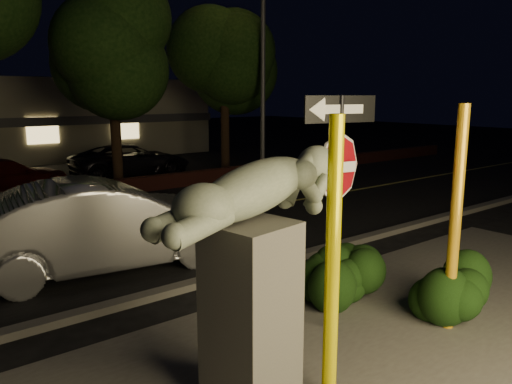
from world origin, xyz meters
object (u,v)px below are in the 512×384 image
streetlight (258,35)px  silver_sedan (105,226)px  parked_car_darkred (1,178)px  parked_car_dark (131,160)px  signpost (339,168)px  yellow_pole_left (332,266)px  sculpture (254,255)px  yellow_pole_right (455,220)px

streetlight → silver_sedan: (-8.68, -6.41, -4.54)m
silver_sedan → parked_car_darkred: bearing=8.7°
parked_car_dark → silver_sedan: bearing=156.4°
signpost → yellow_pole_left: bearing=-128.0°
silver_sedan → parked_car_darkred: 8.37m
signpost → parked_car_darkred: size_ratio=0.74×
signpost → parked_car_dark: bearing=87.4°
streetlight → parked_car_darkred: 10.13m
yellow_pole_left → sculpture: bearing=141.6°
signpost → streetlight: (7.18, 10.75, 3.10)m
silver_sedan → streetlight: bearing=-45.2°
parked_car_darkred → parked_car_dark: size_ratio=0.94×
yellow_pole_right → streetlight: size_ratio=0.34×
parked_car_dark → signpost: bearing=169.5°
sculpture → silver_sedan: 5.02m
yellow_pole_left → yellow_pole_right: (2.57, 0.18, 0.03)m
yellow_pole_right → silver_sedan: yellow_pole_right is taller
parked_car_darkred → signpost: bearing=170.6°
signpost → parked_car_dark: (3.43, 14.12, -1.63)m
streetlight → silver_sedan: 11.71m
yellow_pole_left → streetlight: 15.05m
silver_sedan → parked_car_dark: (4.93, 9.78, -0.20)m
signpost → streetlight: bearing=67.4°
sculpture → parked_car_darkred: bearing=79.3°
streetlight → yellow_pole_left: bearing=-103.8°
signpost → yellow_pole_right: bearing=-24.0°
signpost → parked_car_darkred: bearing=108.1°
signpost → silver_sedan: 4.81m
streetlight → sculpture: bearing=-106.9°
signpost → sculpture: signpost is taller
signpost → sculpture: size_ratio=1.21×
yellow_pole_left → parked_car_darkred: bearing=91.2°
yellow_pole_right → silver_sedan: 6.00m
sculpture → parked_car_dark: size_ratio=0.57×
streetlight → silver_sedan: size_ratio=1.78×
streetlight → parked_car_darkred: (-8.73, 1.95, -4.75)m
yellow_pole_right → parked_car_dark: size_ratio=0.67×
yellow_pole_right → sculpture: bearing=174.4°
yellow_pole_left → signpost: (1.27, 1.10, 0.76)m
sculpture → parked_car_dark: bearing=60.9°
signpost → sculpture: (-1.88, -0.61, -0.64)m
yellow_pole_right → parked_car_dark: bearing=82.0°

